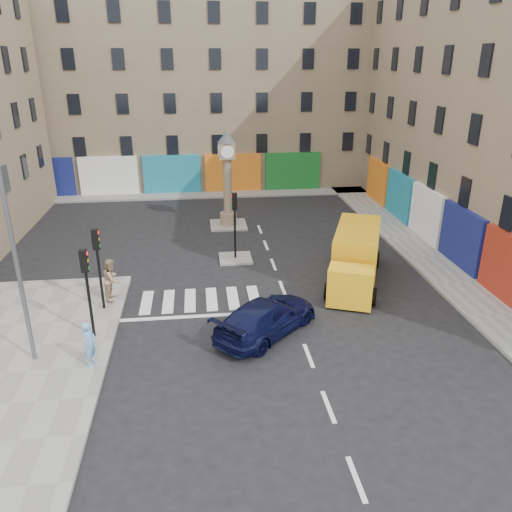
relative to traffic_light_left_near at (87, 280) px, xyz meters
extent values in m
plane|color=black|center=(8.30, -0.20, -2.62)|extent=(120.00, 120.00, 0.00)
cube|color=gray|center=(-2.70, -2.20, -2.55)|extent=(7.00, 16.00, 0.15)
cube|color=gray|center=(17.00, 9.80, -2.55)|extent=(2.60, 30.00, 0.15)
cube|color=gray|center=(4.30, 22.00, -2.55)|extent=(32.00, 2.40, 0.15)
cube|color=gray|center=(6.30, 7.80, -2.56)|extent=(1.80, 1.80, 0.12)
cube|color=gray|center=(6.30, 13.80, -2.56)|extent=(2.40, 2.40, 0.12)
cube|color=#7C6E53|center=(4.30, 27.80, 5.88)|extent=(32.00, 10.00, 17.00)
cylinder|color=black|center=(0.00, 0.00, -1.07)|extent=(0.12, 0.12, 2.80)
cube|color=black|center=(0.00, 0.00, 0.78)|extent=(0.28, 0.22, 0.90)
cylinder|color=black|center=(0.00, 2.40, -1.07)|extent=(0.12, 0.12, 2.80)
cube|color=black|center=(0.00, 2.40, 0.78)|extent=(0.28, 0.22, 0.90)
cylinder|color=black|center=(6.30, 7.80, -1.10)|extent=(0.12, 0.12, 2.80)
cube|color=black|center=(6.30, 7.80, 0.75)|extent=(0.28, 0.22, 0.90)
cylinder|color=#595B60|center=(-1.90, -1.40, 1.53)|extent=(0.16, 0.16, 8.00)
cylinder|color=#857057|center=(6.30, 13.80, -2.10)|extent=(1.10, 1.10, 0.80)
cylinder|color=#857057|center=(6.30, 13.80, 0.10)|extent=(0.56, 0.56, 3.60)
cube|color=#857057|center=(6.30, 13.80, 2.40)|extent=(1.00, 1.00, 1.00)
cylinder|color=white|center=(6.30, 13.28, 2.40)|extent=(0.80, 0.06, 0.80)
cone|color=#333338|center=(6.30, 13.80, 3.25)|extent=(1.20, 1.20, 0.70)
imported|color=black|center=(6.94, -0.34, -1.88)|extent=(5.09, 5.02, 1.48)
cube|color=yellow|center=(12.36, 5.10, -1.31)|extent=(3.77, 5.44, 2.41)
cube|color=yellow|center=(11.00, 1.59, -1.63)|extent=(2.31, 1.89, 1.78)
cube|color=black|center=(10.98, 1.54, -1.21)|extent=(2.00, 1.52, 0.73)
cylinder|color=black|center=(10.18, 2.35, -2.20)|extent=(0.55, 0.87, 0.84)
cylinder|color=black|center=(12.13, 1.60, -2.20)|extent=(0.55, 0.87, 0.84)
cylinder|color=black|center=(11.84, 6.65, -2.20)|extent=(0.55, 0.87, 0.84)
cylinder|color=black|center=(13.79, 5.89, -2.20)|extent=(0.55, 0.87, 0.84)
imported|color=#60A7DC|center=(0.30, -2.02, -1.62)|extent=(0.53, 0.69, 1.71)
imported|color=tan|center=(0.30, 3.28, -1.48)|extent=(0.89, 1.07, 1.98)
camera|label=1|loc=(4.42, -18.03, 7.96)|focal=35.00mm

